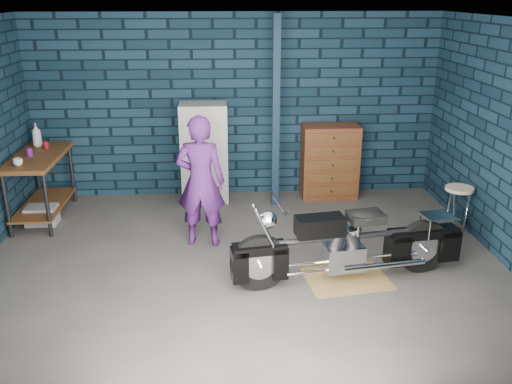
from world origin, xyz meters
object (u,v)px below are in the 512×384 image
(motorcycle, at_px, (349,239))
(locker, at_px, (205,153))
(person, at_px, (201,182))
(shop_stool, at_px, (456,211))
(tool_chest, at_px, (330,162))
(workbench, at_px, (42,187))
(storage_bin, at_px, (42,215))

(motorcycle, relative_size, locker, 1.50)
(motorcycle, distance_m, person, 1.92)
(shop_stool, bearing_deg, motorcycle, -146.51)
(locker, distance_m, tool_chest, 1.88)
(workbench, bearing_deg, locker, 14.87)
(motorcycle, height_order, storage_bin, motorcycle)
(workbench, relative_size, locker, 0.96)
(storage_bin, bearing_deg, motorcycle, -24.91)
(locker, bearing_deg, person, -90.17)
(motorcycle, height_order, person, person)
(workbench, bearing_deg, person, -23.35)
(workbench, distance_m, tool_chest, 4.13)
(shop_stool, bearing_deg, tool_chest, 133.49)
(person, bearing_deg, motorcycle, 155.42)
(storage_bin, relative_size, locker, 0.28)
(motorcycle, distance_m, locker, 3.02)
(locker, height_order, shop_stool, locker)
(tool_chest, height_order, shop_stool, tool_chest)
(locker, height_order, tool_chest, locker)
(workbench, distance_m, motorcycle, 4.28)
(person, bearing_deg, locker, -82.41)
(workbench, relative_size, tool_chest, 1.26)
(storage_bin, xyz_separation_m, shop_stool, (5.44, -0.66, 0.19))
(motorcycle, bearing_deg, locker, 113.56)
(shop_stool, bearing_deg, storage_bin, 173.10)
(shop_stool, bearing_deg, workbench, 171.00)
(workbench, distance_m, storage_bin, 0.39)
(motorcycle, relative_size, storage_bin, 5.43)
(motorcycle, xyz_separation_m, locker, (-1.59, 2.55, 0.25))
(tool_chest, bearing_deg, storage_bin, -168.95)
(workbench, xyz_separation_m, tool_chest, (4.08, 0.59, 0.10))
(locker, bearing_deg, shop_stool, -24.06)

